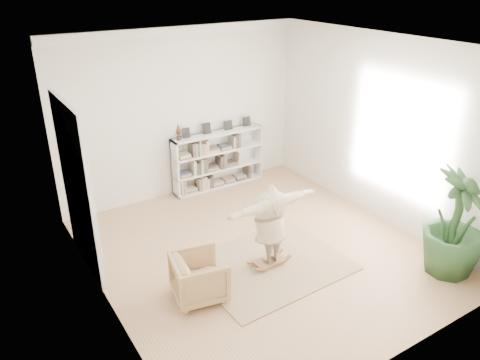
# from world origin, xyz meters

# --- Properties ---
(floor) EXTENTS (6.00, 6.00, 0.00)m
(floor) POSITION_xyz_m (0.00, 0.00, 0.00)
(floor) COLOR #A77956
(floor) RESTS_ON ground
(room_shell) EXTENTS (6.00, 6.00, 6.00)m
(room_shell) POSITION_xyz_m (0.00, 2.94, 3.51)
(room_shell) COLOR silver
(room_shell) RESTS_ON floor
(doors) EXTENTS (0.09, 1.78, 2.92)m
(doors) POSITION_xyz_m (-2.70, 1.30, 1.40)
(doors) COLOR white
(doors) RESTS_ON floor
(bookshelf) EXTENTS (2.20, 0.35, 1.64)m
(bookshelf) POSITION_xyz_m (0.74, 2.82, 0.64)
(bookshelf) COLOR silver
(bookshelf) RESTS_ON floor
(armchair) EXTENTS (0.92, 0.90, 0.72)m
(armchair) POSITION_xyz_m (-1.51, -0.54, 0.36)
(armchair) COLOR tan
(armchair) RESTS_ON floor
(rug) EXTENTS (2.57, 2.08, 0.02)m
(rug) POSITION_xyz_m (-0.12, -0.43, 0.01)
(rug) COLOR tan
(rug) RESTS_ON floor
(rocker_board) EXTENTS (0.53, 0.33, 0.11)m
(rocker_board) POSITION_xyz_m (-0.12, -0.43, 0.07)
(rocker_board) COLOR brown
(rocker_board) RESTS_ON rug
(person) EXTENTS (1.78, 0.54, 1.43)m
(person) POSITION_xyz_m (-0.12, -0.43, 0.85)
(person) COLOR beige
(person) RESTS_ON rocker_board
(houseplant) EXTENTS (1.33, 1.33, 1.80)m
(houseplant) POSITION_xyz_m (2.30, -2.15, 0.90)
(houseplant) COLOR #264A25
(houseplant) RESTS_ON floor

